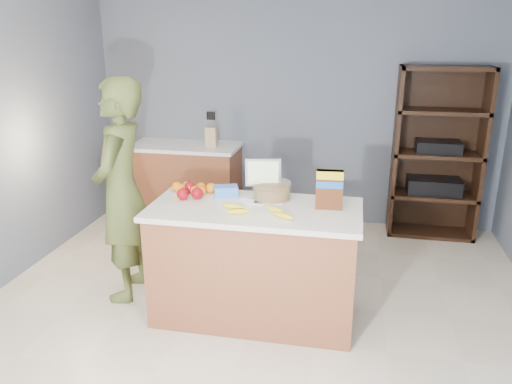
% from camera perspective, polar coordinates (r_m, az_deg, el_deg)
% --- Properties ---
extents(floor, '(4.50, 5.00, 0.02)m').
position_cam_1_polar(floor, '(3.81, -1.08, -16.11)').
color(floor, beige).
rests_on(floor, ground).
extents(walls, '(4.52, 5.02, 2.51)m').
position_cam_1_polar(walls, '(3.19, -1.26, 9.26)').
color(walls, slate).
rests_on(walls, ground).
extents(counter_peninsula, '(1.56, 0.76, 0.90)m').
position_cam_1_polar(counter_peninsula, '(3.85, -0.15, -8.52)').
color(counter_peninsula, brown).
rests_on(counter_peninsula, ground).
extents(back_cabinet, '(1.24, 0.62, 0.90)m').
position_cam_1_polar(back_cabinet, '(5.86, -7.96, 1.09)').
color(back_cabinet, brown).
rests_on(back_cabinet, ground).
extents(shelving_unit, '(0.90, 0.40, 1.80)m').
position_cam_1_polar(shelving_unit, '(5.64, 19.88, 3.88)').
color(shelving_unit, black).
rests_on(shelving_unit, ground).
extents(person, '(0.51, 0.71, 1.81)m').
position_cam_1_polar(person, '(4.14, -15.11, 0.04)').
color(person, '#4B5626').
rests_on(person, ground).
extents(knife_block, '(0.12, 0.10, 0.31)m').
position_cam_1_polar(knife_block, '(5.59, -5.13, 6.38)').
color(knife_block, tan).
rests_on(knife_block, back_cabinet).
extents(envelopes, '(0.36, 0.16, 0.00)m').
position_cam_1_polar(envelopes, '(3.77, 0.50, -1.12)').
color(envelopes, white).
rests_on(envelopes, counter_peninsula).
extents(bananas, '(0.56, 0.23, 0.04)m').
position_cam_1_polar(bananas, '(3.53, 0.16, -2.17)').
color(bananas, yellow).
rests_on(bananas, counter_peninsula).
extents(apples, '(0.20, 0.26, 0.09)m').
position_cam_1_polar(apples, '(3.90, -7.58, 0.03)').
color(apples, maroon).
rests_on(apples, counter_peninsula).
extents(oranges, '(0.36, 0.18, 0.08)m').
position_cam_1_polar(oranges, '(3.99, -7.18, 0.40)').
color(oranges, orange).
rests_on(oranges, counter_peninsula).
extents(blue_carton, '(0.21, 0.17, 0.08)m').
position_cam_1_polar(blue_carton, '(3.90, -3.44, 0.12)').
color(blue_carton, blue).
rests_on(blue_carton, counter_peninsula).
extents(salad_bowl, '(0.30, 0.30, 0.13)m').
position_cam_1_polar(salad_bowl, '(3.83, 1.81, 0.08)').
color(salad_bowl, '#267219').
rests_on(salad_bowl, counter_peninsula).
extents(tv, '(0.28, 0.12, 0.28)m').
position_cam_1_polar(tv, '(3.93, 0.82, 2.09)').
color(tv, silver).
rests_on(tv, counter_peninsula).
extents(cereal_box, '(0.20, 0.08, 0.29)m').
position_cam_1_polar(cereal_box, '(3.62, 8.39, 0.61)').
color(cereal_box, '#592B14').
rests_on(cereal_box, counter_peninsula).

